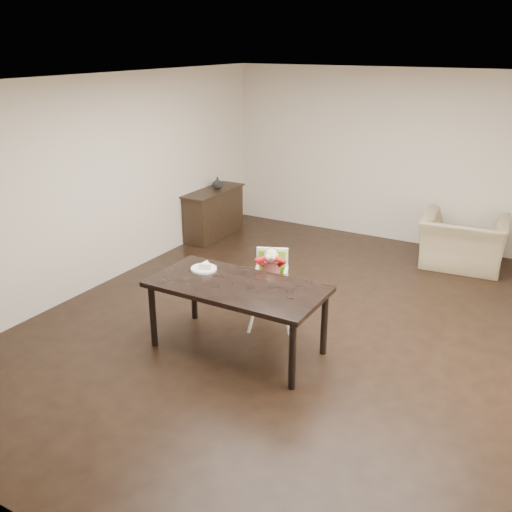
{
  "coord_description": "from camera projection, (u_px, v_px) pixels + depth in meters",
  "views": [
    {
      "loc": [
        2.3,
        -5.33,
        3.08
      ],
      "look_at": [
        -0.6,
        -0.24,
        0.85
      ],
      "focal_mm": 40.0,
      "sensor_mm": 36.0,
      "label": 1
    }
  ],
  "objects": [
    {
      "name": "vase",
      "position": [
        217.0,
        183.0,
        9.33
      ],
      "size": [
        0.21,
        0.21,
        0.18
      ],
      "primitive_type": "imported",
      "rotation": [
        0.0,
        0.0,
        0.15
      ],
      "color": "#99999E",
      "rests_on": "sideboard"
    },
    {
      "name": "dining_table",
      "position": [
        237.0,
        292.0,
        5.82
      ],
      "size": [
        1.8,
        0.9,
        0.75
      ],
      "color": "black",
      "rests_on": "ground"
    },
    {
      "name": "sideboard",
      "position": [
        214.0,
        213.0,
        9.4
      ],
      "size": [
        0.44,
        1.26,
        0.79
      ],
      "color": "black",
      "rests_on": "ground"
    },
    {
      "name": "high_chair",
      "position": [
        271.0,
        271.0,
        6.37
      ],
      "size": [
        0.51,
        0.51,
        0.94
      ],
      "rotation": [
        0.0,
        0.0,
        0.41
      ],
      "color": "white",
      "rests_on": "ground"
    },
    {
      "name": "room_walls",
      "position": [
        319.0,
        167.0,
        5.83
      ],
      "size": [
        6.02,
        7.02,
        2.71
      ],
      "color": "beige",
      "rests_on": "ground"
    },
    {
      "name": "plate",
      "position": [
        204.0,
        268.0,
        6.14
      ],
      "size": [
        0.28,
        0.28,
        0.08
      ],
      "rotation": [
        0.0,
        0.0,
        -0.01
      ],
      "color": "white",
      "rests_on": "dining_table"
    },
    {
      "name": "armchair",
      "position": [
        464.0,
        234.0,
        8.09
      ],
      "size": [
        1.2,
        0.84,
        1.0
      ],
      "primitive_type": "imported",
      "rotation": [
        0.0,
        0.0,
        3.23
      ],
      "color": "#998761",
      "rests_on": "ground"
    },
    {
      "name": "ground",
      "position": [
        312.0,
        328.0,
        6.49
      ],
      "size": [
        7.0,
        7.0,
        0.0
      ],
      "primitive_type": "plane",
      "color": "black",
      "rests_on": "ground"
    }
  ]
}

